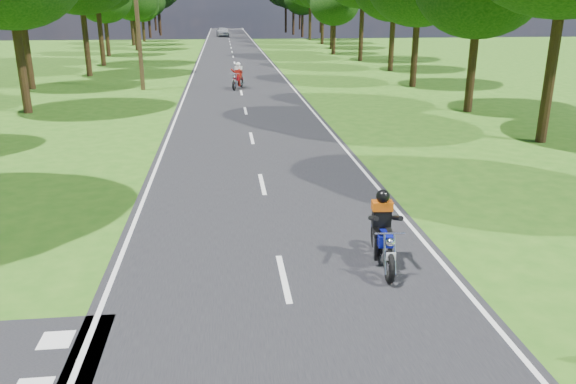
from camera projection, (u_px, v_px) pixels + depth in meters
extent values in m
plane|color=#295B14|center=(297.00, 337.00, 8.99)|extent=(160.00, 160.00, 0.00)
cube|color=black|center=(233.00, 57.00, 56.08)|extent=(7.00, 140.00, 0.02)
cube|color=silver|center=(284.00, 278.00, 10.87)|extent=(0.12, 2.00, 0.01)
cube|color=silver|center=(262.00, 184.00, 16.52)|extent=(0.12, 2.00, 0.01)
cube|color=silver|center=(252.00, 138.00, 22.17)|extent=(0.12, 2.00, 0.01)
cube|color=silver|center=(245.00, 111.00, 27.82)|extent=(0.12, 2.00, 0.01)
cube|color=silver|center=(241.00, 93.00, 33.47)|extent=(0.12, 2.00, 0.01)
cube|color=silver|center=(238.00, 80.00, 39.12)|extent=(0.12, 2.00, 0.01)
cube|color=silver|center=(236.00, 70.00, 44.77)|extent=(0.12, 2.00, 0.01)
cube|color=silver|center=(235.00, 63.00, 50.42)|extent=(0.12, 2.00, 0.01)
cube|color=silver|center=(233.00, 57.00, 56.07)|extent=(0.12, 2.00, 0.01)
cube|color=silver|center=(232.00, 52.00, 61.73)|extent=(0.12, 2.00, 0.01)
cube|color=silver|center=(231.00, 48.00, 67.38)|extent=(0.12, 2.00, 0.01)
cube|color=silver|center=(230.00, 44.00, 73.03)|extent=(0.12, 2.00, 0.01)
cube|color=silver|center=(230.00, 41.00, 78.68)|extent=(0.12, 2.00, 0.01)
cube|color=silver|center=(229.00, 39.00, 84.33)|extent=(0.12, 2.00, 0.01)
cube|color=silver|center=(229.00, 37.00, 89.98)|extent=(0.12, 2.00, 0.01)
cube|color=silver|center=(228.00, 35.00, 95.63)|extent=(0.12, 2.00, 0.01)
cube|color=silver|center=(228.00, 33.00, 101.28)|extent=(0.12, 2.00, 0.01)
cube|color=silver|center=(227.00, 31.00, 106.93)|extent=(0.12, 2.00, 0.01)
cube|color=silver|center=(227.00, 30.00, 112.58)|extent=(0.12, 2.00, 0.01)
cube|color=silver|center=(227.00, 29.00, 118.23)|extent=(0.12, 2.00, 0.01)
cube|color=silver|center=(200.00, 57.00, 55.72)|extent=(0.10, 140.00, 0.01)
cube|color=silver|center=(266.00, 56.00, 56.43)|extent=(0.10, 140.00, 0.01)
cube|color=silver|center=(56.00, 340.00, 8.86)|extent=(0.50, 0.50, 0.01)
cylinder|color=black|center=(22.00, 72.00, 26.79)|extent=(0.40, 0.40, 3.91)
cylinder|color=black|center=(28.00, 58.00, 34.49)|extent=(0.40, 0.40, 3.79)
cylinder|color=black|center=(87.00, 46.00, 40.67)|extent=(0.40, 0.40, 4.32)
cylinder|color=black|center=(101.00, 39.00, 47.68)|extent=(0.40, 0.40, 4.40)
cylinder|color=black|center=(107.00, 40.00, 56.84)|extent=(0.40, 0.40, 3.20)
cylinder|color=black|center=(136.00, 36.00, 63.98)|extent=(0.40, 0.40, 3.22)
cylinder|color=black|center=(133.00, 31.00, 71.07)|extent=(0.40, 0.40, 3.61)
cylinder|color=black|center=(144.00, 32.00, 78.62)|extent=(0.40, 0.40, 2.67)
ellipsoid|color=black|center=(142.00, 7.00, 77.58)|extent=(4.67, 4.67, 3.97)
cylinder|color=black|center=(150.00, 27.00, 87.16)|extent=(0.40, 0.40, 3.09)
ellipsoid|color=black|center=(148.00, 2.00, 85.95)|extent=(5.40, 5.40, 4.59)
cylinder|color=black|center=(160.00, 22.00, 93.17)|extent=(0.40, 0.40, 4.48)
cylinder|color=black|center=(159.00, 21.00, 101.57)|extent=(0.40, 0.40, 4.09)
cylinder|color=black|center=(549.00, 82.00, 20.94)|extent=(0.40, 0.40, 4.56)
cylinder|color=black|center=(471.00, 76.00, 27.21)|extent=(0.40, 0.40, 3.49)
cylinder|color=black|center=(414.00, 57.00, 35.56)|extent=(0.40, 0.40, 3.69)
cylinder|color=black|center=(392.00, 47.00, 43.99)|extent=(0.40, 0.40, 3.74)
cylinder|color=black|center=(361.00, 35.00, 51.62)|extent=(0.40, 0.40, 4.64)
cylinder|color=black|center=(334.00, 40.00, 58.55)|extent=(0.40, 0.40, 2.91)
ellipsoid|color=black|center=(335.00, 4.00, 57.41)|extent=(5.09, 5.09, 4.33)
cylinder|color=black|center=(332.00, 32.00, 65.57)|extent=(0.40, 0.40, 3.88)
cylinder|color=black|center=(322.00, 28.00, 73.54)|extent=(0.40, 0.40, 4.18)
cylinder|color=black|center=(310.00, 23.00, 81.87)|extent=(0.40, 0.40, 4.63)
cylinder|color=black|center=(302.00, 26.00, 88.92)|extent=(0.40, 0.40, 3.36)
cylinder|color=black|center=(293.00, 22.00, 95.56)|extent=(0.40, 0.40, 4.09)
cylinder|color=black|center=(286.00, 20.00, 102.75)|extent=(0.40, 0.40, 4.48)
cylinder|color=black|center=(155.00, 20.00, 110.48)|extent=(0.40, 0.40, 3.84)
cylinder|color=black|center=(300.00, 19.00, 115.41)|extent=(0.40, 0.40, 4.16)
cylinder|color=black|center=(134.00, 24.00, 96.19)|extent=(0.40, 0.40, 3.52)
cylinder|color=black|center=(321.00, 20.00, 102.39)|extent=(0.40, 0.40, 4.48)
cylinder|color=#382616|center=(138.00, 22.00, 33.45)|extent=(0.26, 0.26, 8.00)
imported|color=#B3B6BA|center=(222.00, 32.00, 90.02)|extent=(2.27, 4.65, 1.53)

